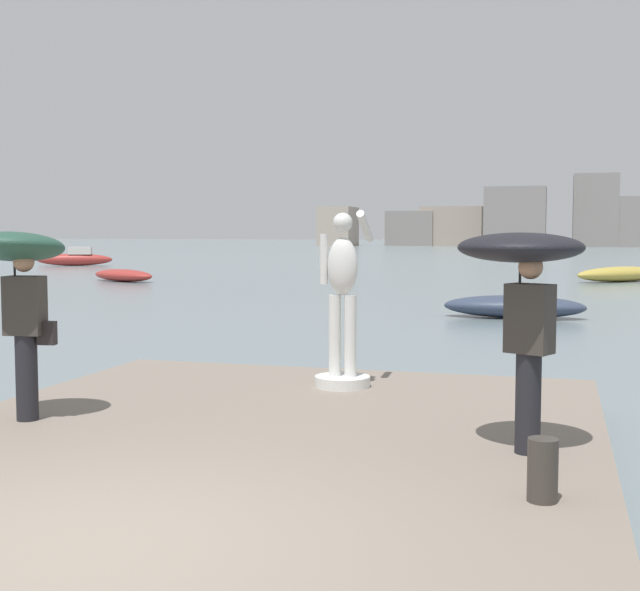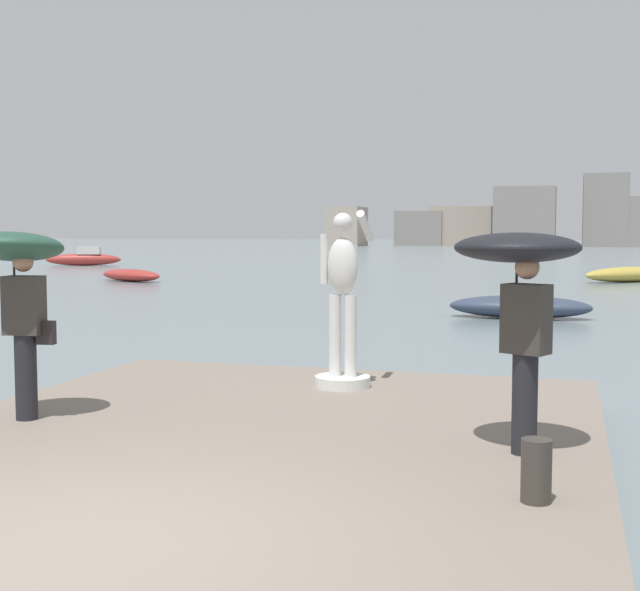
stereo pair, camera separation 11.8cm
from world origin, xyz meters
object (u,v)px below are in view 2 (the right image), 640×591
Objects in this scene: onlooker_right at (519,273)px; boat_near at (630,274)px; onlooker_left at (17,270)px; boat_far at (520,307)px; boat_leftward at (131,275)px; statue_white_figure at (343,313)px; mooring_bollard at (536,471)px; boat_mid at (84,259)px.

boat_near is (3.17, 34.02, -1.61)m from onlooker_right.
boat_far is (4.17, 15.84, -1.64)m from onlooker_left.
boat_leftward is at bearing 146.74° from boat_far.
boat_leftward is at bearing 124.01° from statue_white_figure.
onlooker_left is 1.03× the size of onlooker_right.
mooring_bollard is at bearing -94.77° from boat_near.
statue_white_figure is 31.94m from boat_near.
onlooker_right is at bearing -55.24° from boat_leftward.
boat_mid is (-31.57, 43.39, -1.48)m from onlooker_right.
boat_near is at bearing 15.32° from boat_leftward.
statue_white_figure is 0.44× the size of boat_mid.
statue_white_figure is at bearing 122.14° from mooring_bollard.
onlooker_left is 0.47× the size of boat_leftward.
boat_leftward is at bearing 123.76° from mooring_bollard.
onlooker_right is at bearing 1.38° from onlooker_left.
onlooker_left is 0.39× the size of boat_mid.
statue_white_figure reaches higher than mooring_bollard.
onlooker_left reaches higher than boat_mid.
statue_white_figure is at bearing 44.41° from onlooker_left.
onlooker_left is at bearing -104.74° from boat_far.
boat_near is at bearing 80.20° from statue_white_figure.
boat_mid is 1.32× the size of boat_far.
statue_white_figure is at bearing -99.80° from boat_near.
onlooker_right is at bearing -95.32° from boat_near.
boat_mid is (-29.31, 40.83, -0.84)m from statue_white_figure.
boat_mid reaches higher than boat_leftward.
boat_far is (-1.05, 17.11, -0.32)m from mooring_bollard.
boat_leftward is (-14.33, 27.97, -1.66)m from onlooker_left.
statue_white_figure is 0.52× the size of boat_leftward.
boat_near reaches higher than boat_far.
statue_white_figure is 1.11× the size of onlooker_left.
onlooker_right is at bearing -53.96° from boat_mid.
statue_white_figure is 1.14× the size of onlooker_right.
boat_near is 1.28× the size of boat_far.
boat_near is at bearing 77.66° from boat_far.
onlooker_left is 16.46m from boat_far.
boat_far is (1.43, 13.16, -1.02)m from statue_white_figure.
statue_white_figure reaches higher than boat_leftward.
mooring_bollard reaches higher than boat_far.
boat_leftward is (-17.07, 25.30, -1.04)m from statue_white_figure.
statue_white_figure reaches higher than onlooker_right.
boat_mid is at bearing 128.24° from boat_leftward.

